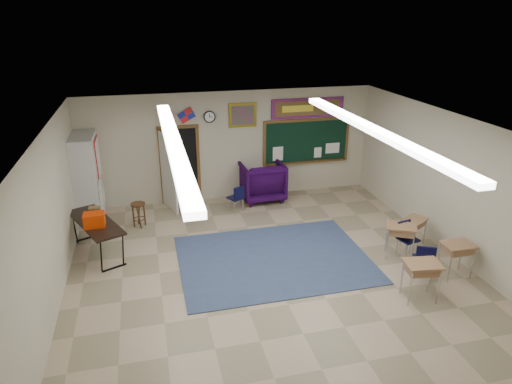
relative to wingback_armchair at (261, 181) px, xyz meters
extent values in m
plane|color=tan|center=(-0.79, -4.15, -0.54)|extent=(9.00, 9.00, 0.00)
cube|color=#ACA38B|center=(-0.79, 0.35, 0.96)|extent=(8.00, 0.04, 3.00)
cube|color=#ACA38B|center=(-4.79, -4.15, 0.96)|extent=(0.04, 9.00, 3.00)
cube|color=#ACA38B|center=(3.21, -4.15, 0.96)|extent=(0.04, 9.00, 3.00)
cube|color=white|center=(-0.79, -4.15, 2.46)|extent=(8.00, 9.00, 0.04)
cube|color=#354365|center=(-0.59, -3.35, -0.53)|extent=(4.00, 3.00, 0.02)
cube|color=black|center=(-2.19, 0.34, 0.51)|extent=(0.95, 0.04, 2.10)
cube|color=silver|center=(-2.54, -0.10, 0.49)|extent=(0.35, 0.86, 2.05)
cube|color=brown|center=(1.41, 0.32, 0.96)|extent=(2.55, 0.05, 1.30)
cube|color=black|center=(1.41, 0.30, 0.96)|extent=(2.40, 0.03, 1.15)
cube|color=brown|center=(1.41, 0.26, 0.36)|extent=(2.40, 0.12, 0.04)
cube|color=red|center=(1.41, 0.32, 1.91)|extent=(2.10, 0.04, 0.55)
cube|color=brown|center=(1.41, 0.31, 1.91)|extent=(1.90, 0.03, 0.40)
cube|color=olive|center=(-0.44, 0.32, 1.81)|extent=(0.75, 0.05, 0.65)
cube|color=#A51466|center=(-0.44, 0.30, 1.81)|extent=(0.62, 0.03, 0.52)
cylinder|color=black|center=(-1.34, 0.32, 1.81)|extent=(0.32, 0.05, 0.32)
cylinder|color=white|center=(-1.34, 0.30, 1.81)|extent=(0.26, 0.02, 0.26)
cube|color=#BBBBB6|center=(-4.51, -0.30, 0.56)|extent=(0.55, 1.25, 2.20)
imported|color=black|center=(0.00, 0.00, 0.00)|extent=(1.20, 1.23, 1.09)
cube|color=#9D7149|center=(2.04, -3.88, 0.18)|extent=(0.77, 0.70, 0.04)
cube|color=brown|center=(2.04, -3.88, 0.08)|extent=(0.66, 0.60, 0.12)
cube|color=#9D7149|center=(2.63, -3.48, 0.09)|extent=(0.67, 0.62, 0.04)
cube|color=brown|center=(2.63, -3.48, 0.00)|extent=(0.58, 0.53, 0.11)
cube|color=#9D7149|center=(1.59, -5.37, 0.19)|extent=(0.70, 0.56, 0.04)
cube|color=brown|center=(1.59, -5.37, 0.09)|extent=(0.60, 0.48, 0.13)
cube|color=#9D7149|center=(2.72, -4.85, 0.16)|extent=(0.61, 0.46, 0.04)
cube|color=brown|center=(2.72, -4.85, 0.06)|extent=(0.53, 0.39, 0.12)
cube|color=black|center=(-4.24, -2.16, 0.21)|extent=(1.33, 1.97, 0.05)
cube|color=red|center=(-4.22, -2.42, 0.38)|extent=(0.42, 0.31, 0.29)
cylinder|color=#4A3116|center=(-3.36, -1.00, 0.05)|extent=(0.35, 0.35, 0.04)
torus|color=#4A3116|center=(-3.36, -1.00, -0.34)|extent=(0.29, 0.29, 0.02)
camera|label=1|loc=(-3.03, -11.54, 4.42)|focal=32.00mm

